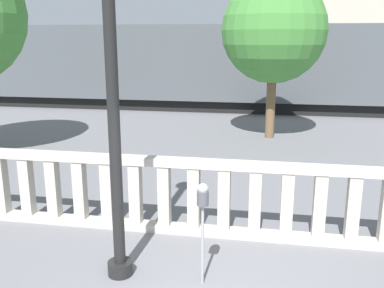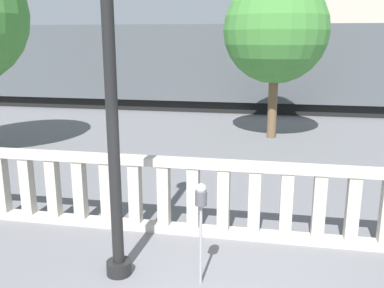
{
  "view_description": "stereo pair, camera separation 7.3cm",
  "coord_description": "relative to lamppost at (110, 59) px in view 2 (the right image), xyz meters",
  "views": [
    {
      "loc": [
        0.42,
        -4.07,
        3.35
      ],
      "look_at": [
        -1.0,
        3.76,
        1.37
      ],
      "focal_mm": 40.0,
      "sensor_mm": 36.0,
      "label": 1
    },
    {
      "loc": [
        0.49,
        -4.05,
        3.35
      ],
      "look_at": [
        -1.0,
        3.76,
        1.37
      ],
      "focal_mm": 40.0,
      "sensor_mm": 36.0,
      "label": 2
    }
  ],
  "objects": [
    {
      "name": "parking_meter",
      "position": [
        1.21,
        -0.02,
        -1.91
      ],
      "size": [
        0.16,
        0.16,
        1.48
      ],
      "color": "#99999E",
      "rests_on": "ground"
    },
    {
      "name": "train_near",
      "position": [
        -1.12,
        15.1,
        -1.02
      ],
      "size": [
        27.31,
        2.84,
        4.54
      ],
      "color": "black",
      "rests_on": "ground"
    },
    {
      "name": "lamppost",
      "position": [
        0.0,
        0.0,
        0.0
      ],
      "size": [
        0.42,
        0.42,
        5.26
      ],
      "color": "black",
      "rests_on": "ground"
    },
    {
      "name": "balustrade",
      "position": [
        1.6,
        1.51,
        -2.4
      ],
      "size": [
        14.8,
        0.24,
        1.36
      ],
      "color": "#BCB5A8",
      "rests_on": "ground"
    },
    {
      "name": "tree_left",
      "position": [
        2.08,
        9.39,
        0.5
      ],
      "size": [
        3.46,
        3.46,
        5.33
      ],
      "color": "brown",
      "rests_on": "ground"
    }
  ]
}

